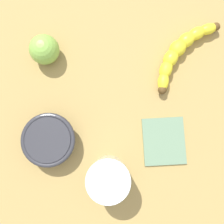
{
  "coord_description": "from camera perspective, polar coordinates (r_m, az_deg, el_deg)",
  "views": [
    {
      "loc": [
        -8.17,
        2.86,
        65.34
      ],
      "look_at": [
        -1.22,
        3.49,
        5.0
      ],
      "focal_mm": 39.13,
      "sensor_mm": 36.0,
      "label": 1
    }
  ],
  "objects": [
    {
      "name": "green_apple_fruit",
      "position": [
        0.65,
        -15.53,
        13.88
      ],
      "size": [
        7.47,
        7.47,
        7.47
      ],
      "primitive_type": "sphere",
      "color": "#84B747",
      "rests_on": "wooden_tabletop"
    },
    {
      "name": "smoothie_glass",
      "position": [
        0.58,
        -0.82,
        -15.05
      ],
      "size": [
        9.42,
        9.42,
        11.29
      ],
      "color": "silver",
      "rests_on": "wooden_tabletop"
    },
    {
      "name": "wooden_tabletop",
      "position": [
        0.64,
        3.19,
        0.43
      ],
      "size": [
        120.0,
        120.0,
        3.0
      ],
      "primitive_type": "cube",
      "color": "#A18348",
      "rests_on": "ground"
    },
    {
      "name": "banana",
      "position": [
        0.67,
        15.82,
        13.51
      ],
      "size": [
        20.4,
        15.38,
        3.99
      ],
      "rotation": [
        0.0,
        0.0,
        2.52
      ],
      "color": "yellow",
      "rests_on": "wooden_tabletop"
    },
    {
      "name": "ceramic_bowl",
      "position": [
        0.61,
        -14.36,
        -6.34
      ],
      "size": [
        12.88,
        12.88,
        5.36
      ],
      "color": "#2D2D33",
      "rests_on": "wooden_tabletop"
    },
    {
      "name": "folded_napkin",
      "position": [
        0.63,
        12.04,
        -6.67
      ],
      "size": [
        13.26,
        12.09,
        0.6
      ],
      "primitive_type": "cube",
      "rotation": [
        0.0,
        0.0,
        0.15
      ],
      "color": "slate",
      "rests_on": "wooden_tabletop"
    }
  ]
}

